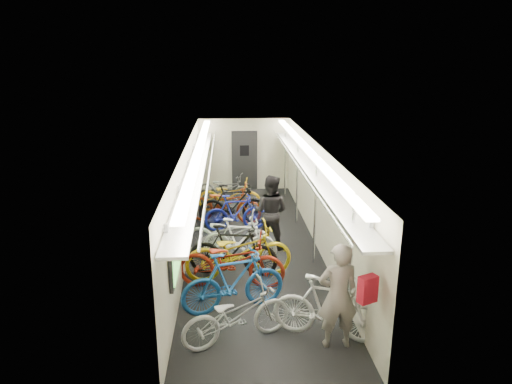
{
  "coord_description": "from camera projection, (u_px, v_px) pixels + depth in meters",
  "views": [
    {
      "loc": [
        -0.59,
        -10.0,
        4.25
      ],
      "look_at": [
        0.11,
        0.65,
        1.15
      ],
      "focal_mm": 32.0,
      "sensor_mm": 36.0,
      "label": 1
    }
  ],
  "objects": [
    {
      "name": "train_car_shell",
      "position": [
        236.0,
        171.0,
        11.0
      ],
      "size": [
        10.0,
        10.0,
        10.0
      ],
      "color": "black",
      "rests_on": "ground"
    },
    {
      "name": "bicycle_0",
      "position": [
        237.0,
        315.0,
        7.03
      ],
      "size": [
        1.89,
        1.21,
        0.94
      ],
      "primitive_type": "imported",
      "rotation": [
        0.0,
        0.0,
        1.93
      ],
      "color": "#A0A0A4",
      "rests_on": "ground"
    },
    {
      "name": "bicycle_1",
      "position": [
        233.0,
        282.0,
        7.89
      ],
      "size": [
        1.93,
        1.0,
        1.12
      ],
      "primitive_type": "imported",
      "rotation": [
        0.0,
        0.0,
        1.84
      ],
      "color": "#184D93",
      "rests_on": "ground"
    },
    {
      "name": "bicycle_2",
      "position": [
        231.0,
        262.0,
        8.72
      ],
      "size": [
        2.13,
        0.99,
        1.08
      ],
      "primitive_type": "imported",
      "rotation": [
        0.0,
        0.0,
        1.44
      ],
      "color": "maroon",
      "rests_on": "ground"
    },
    {
      "name": "bicycle_3",
      "position": [
        233.0,
        251.0,
        9.19
      ],
      "size": [
        1.88,
        0.82,
        1.1
      ],
      "primitive_type": "imported",
      "rotation": [
        0.0,
        0.0,
        1.4
      ],
      "color": "black",
      "rests_on": "ground"
    },
    {
      "name": "bicycle_4",
      "position": [
        239.0,
        252.0,
        9.07
      ],
      "size": [
        2.24,
        1.07,
        1.13
      ],
      "primitive_type": "imported",
      "rotation": [
        0.0,
        0.0,
        1.73
      ],
      "color": "gold",
      "rests_on": "ground"
    },
    {
      "name": "bicycle_5",
      "position": [
        240.0,
        240.0,
        9.89
      ],
      "size": [
        1.68,
        0.8,
        0.98
      ],
      "primitive_type": "imported",
      "rotation": [
        0.0,
        0.0,
        1.36
      ],
      "color": "white",
      "rests_on": "ground"
    },
    {
      "name": "bicycle_6",
      "position": [
        229.0,
        234.0,
        10.13
      ],
      "size": [
        2.06,
        1.03,
        1.04
      ],
      "primitive_type": "imported",
      "rotation": [
        0.0,
        0.0,
        1.39
      ],
      "color": "#A6A6AA",
      "rests_on": "ground"
    },
    {
      "name": "bicycle_7",
      "position": [
        236.0,
        213.0,
        11.67
      ],
      "size": [
        1.64,
        0.6,
        0.97
      ],
      "primitive_type": "imported",
      "rotation": [
        0.0,
        0.0,
        1.66
      ],
      "color": "#1A24A0",
      "rests_on": "ground"
    },
    {
      "name": "bicycle_8",
      "position": [
        225.0,
        204.0,
        12.26
      ],
      "size": [
        2.11,
        1.18,
        1.05
      ],
      "primitive_type": "imported",
      "rotation": [
        0.0,
        0.0,
        1.32
      ],
      "color": "maroon",
      "rests_on": "ground"
    },
    {
      "name": "bicycle_9",
      "position": [
        234.0,
        205.0,
        12.05
      ],
      "size": [
        1.88,
        0.54,
        1.13
      ],
      "primitive_type": "imported",
      "rotation": [
        0.0,
        0.0,
        1.58
      ],
      "color": "black",
      "rests_on": "ground"
    },
    {
      "name": "bicycle_10",
      "position": [
        229.0,
        195.0,
        13.17
      ],
      "size": [
        1.89,
        0.86,
        0.96
      ],
      "primitive_type": "imported",
      "rotation": [
        0.0,
        0.0,
        1.44
      ],
      "color": "#BA8911",
      "rests_on": "ground"
    },
    {
      "name": "bicycle_11",
      "position": [
        328.0,
        308.0,
        7.11
      ],
      "size": [
        1.82,
        1.06,
        1.06
      ],
      "primitive_type": "imported",
      "rotation": [
        0.0,
        0.0,
        1.23
      ],
      "color": "silver",
      "rests_on": "ground"
    },
    {
      "name": "bicycle_12",
      "position": [
        225.0,
        189.0,
        13.91
      ],
      "size": [
        1.88,
        1.16,
        0.93
      ],
      "primitive_type": "imported",
      "rotation": [
        0.0,
        0.0,
        1.24
      ],
      "color": "#5E5E62",
      "rests_on": "ground"
    },
    {
      "name": "passenger_near",
      "position": [
        338.0,
        296.0,
        6.83
      ],
      "size": [
        0.63,
        0.43,
        1.69
      ],
      "primitive_type": "imported",
      "rotation": [
        0.0,
        0.0,
        3.18
      ],
      "color": "gray",
      "rests_on": "ground"
    },
    {
      "name": "passenger_mid",
      "position": [
        271.0,
        212.0,
        10.56
      ],
      "size": [
        1.04,
        0.95,
        1.73
      ],
      "primitive_type": "imported",
      "rotation": [
        0.0,
        0.0,
        2.7
      ],
      "color": "black",
      "rests_on": "ground"
    },
    {
      "name": "backpack",
      "position": [
        368.0,
        289.0,
        6.14
      ],
      "size": [
        0.29,
        0.24,
        0.38
      ],
      "primitive_type": "cube",
      "rotation": [
        0.0,
        0.0,
        0.43
      ],
      "color": "#A21021",
      "rests_on": "passenger_near"
    }
  ]
}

